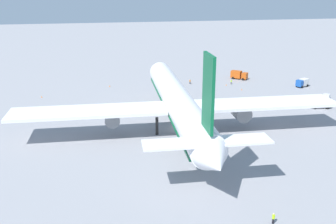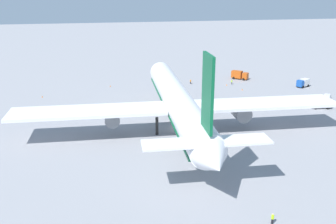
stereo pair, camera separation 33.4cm
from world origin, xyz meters
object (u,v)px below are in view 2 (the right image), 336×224
(service_truck_2, at_px, (320,103))
(traffic_cone_4, at_px, (227,85))
(service_truck_3, at_px, (303,83))
(ground_worker_1, at_px, (169,81))
(traffic_cone_2, at_px, (110,86))
(ground_worker_0, at_px, (232,82))
(airliner, at_px, (178,102))
(ground_worker_4, at_px, (273,219))
(service_truck_0, at_px, (239,75))
(ground_worker_3, at_px, (293,101))
(ground_worker_5, at_px, (191,82))
(baggage_cart_1, at_px, (327,96))
(traffic_cone_3, at_px, (42,97))
(traffic_cone_0, at_px, (242,89))

(service_truck_2, relative_size, traffic_cone_4, 10.84)
(service_truck_3, bearing_deg, traffic_cone_4, 73.96)
(traffic_cone_4, bearing_deg, ground_worker_1, 68.74)
(ground_worker_1, bearing_deg, traffic_cone_2, 92.82)
(service_truck_2, bearing_deg, ground_worker_0, 25.40)
(traffic_cone_4, bearing_deg, airliner, 145.63)
(service_truck_3, relative_size, ground_worker_4, 2.99)
(service_truck_0, bearing_deg, ground_worker_3, -172.89)
(airliner, bearing_deg, service_truck_0, -36.24)
(ground_worker_1, relative_size, ground_worker_5, 0.98)
(service_truck_0, bearing_deg, baggage_cart_1, -149.54)
(service_truck_3, distance_m, ground_worker_5, 39.57)
(ground_worker_1, height_order, traffic_cone_4, ground_worker_1)
(baggage_cart_1, bearing_deg, service_truck_0, 30.46)
(airliner, xyz_separation_m, traffic_cone_3, (37.03, 35.81, -7.09))
(service_truck_0, bearing_deg, traffic_cone_0, 161.93)
(airliner, relative_size, baggage_cart_1, 28.63)
(traffic_cone_4, bearing_deg, ground_worker_5, 67.80)
(ground_worker_1, xyz_separation_m, traffic_cone_0, (-14.82, -22.65, -0.55))
(service_truck_0, xyz_separation_m, ground_worker_4, (-87.54, 29.88, -0.77))
(service_truck_3, height_order, ground_worker_0, service_truck_3)
(ground_worker_5, relative_size, traffic_cone_2, 3.03)
(service_truck_0, xyz_separation_m, ground_worker_1, (-0.61, 27.68, -0.85))
(baggage_cart_1, distance_m, ground_worker_0, 32.61)
(traffic_cone_3, bearing_deg, traffic_cone_4, -87.61)
(ground_worker_4, relative_size, ground_worker_5, 1.07)
(airliner, height_order, traffic_cone_0, airliner)
(ground_worker_1, xyz_separation_m, traffic_cone_3, (-10.29, 43.26, -0.55))
(baggage_cart_1, relative_size, ground_worker_0, 1.59)
(service_truck_3, xyz_separation_m, ground_worker_1, (15.00, 45.21, -0.73))
(service_truck_2, distance_m, baggage_cart_1, 12.08)
(ground_worker_3, bearing_deg, ground_worker_0, 20.76)
(ground_worker_0, bearing_deg, ground_worker_5, 75.57)
(airliner, height_order, service_truck_0, airliner)
(service_truck_0, relative_size, ground_worker_4, 3.47)
(service_truck_3, xyz_separation_m, ground_worker_5, (12.27, 37.61, -0.71))
(airliner, xyz_separation_m, ground_worker_4, (-39.61, -5.25, -6.46))
(airliner, xyz_separation_m, ground_worker_0, (40.89, -29.44, -6.50))
(baggage_cart_1, bearing_deg, ground_worker_3, 102.42)
(traffic_cone_0, bearing_deg, airliner, 137.20)
(traffic_cone_2, height_order, traffic_cone_4, same)
(ground_worker_3, bearing_deg, baggage_cart_1, -77.58)
(baggage_cart_1, xyz_separation_m, traffic_cone_2, (28.23, 66.50, -0.47))
(traffic_cone_0, distance_m, traffic_cone_3, 66.06)
(ground_worker_1, height_order, ground_worker_5, ground_worker_5)
(ground_worker_1, bearing_deg, traffic_cone_4, -111.26)
(baggage_cart_1, distance_m, traffic_cone_2, 72.25)
(service_truck_0, bearing_deg, traffic_cone_4, 135.92)
(service_truck_0, bearing_deg, traffic_cone_3, 98.73)
(baggage_cart_1, xyz_separation_m, ground_worker_5, (26.55, 37.66, 0.10))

